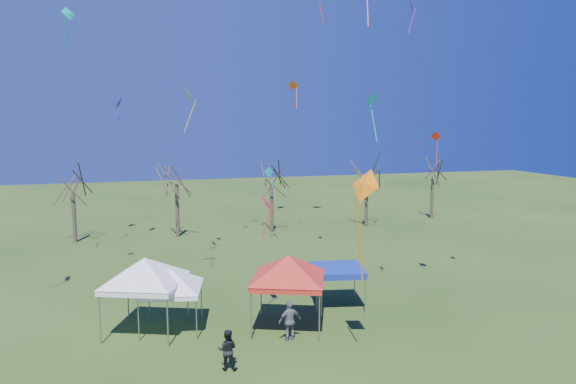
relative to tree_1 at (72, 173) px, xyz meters
name	(u,v)px	position (x,y,z in m)	size (l,w,h in m)	color
ground	(272,352)	(10.77, -24.65, -5.79)	(140.00, 140.00, 0.00)	#254215
tree_1	(72,173)	(0.00, 0.00, 0.00)	(3.42, 3.42, 7.54)	#3D2D21
tree_2	(176,165)	(8.40, -0.27, 0.50)	(3.71, 3.71, 8.18)	#3D2D21
tree_3	(272,166)	(16.80, -0.60, 0.29)	(3.59, 3.59, 7.91)	#3D2D21
tree_4	(367,164)	(26.12, -0.65, 0.27)	(3.58, 3.58, 7.89)	#3D2D21
tree_5	(433,164)	(34.49, 1.42, -0.06)	(3.39, 3.39, 7.46)	#3D2D21
tent_white_west	(145,263)	(5.57, -20.83, -2.42)	(4.41, 4.41, 4.17)	gray
tent_white_mid	(171,273)	(6.74, -20.88, -2.98)	(3.88, 3.88, 3.49)	gray
tent_red	(288,260)	(12.18, -22.27, -2.42)	(4.41, 4.41, 4.17)	gray
tent_blue	(337,270)	(15.57, -20.02, -3.82)	(3.21, 3.21, 2.15)	gray
person_grey	(290,321)	(11.84, -23.73, -4.85)	(1.10, 0.46, 1.88)	slate
person_dark	(227,350)	(8.66, -25.69, -4.96)	(0.81, 0.63, 1.67)	black
kite_1	(267,203)	(11.47, -20.92, 0.18)	(0.84, 1.10, 2.18)	red
kite_13	(118,104)	(3.98, -2.69, 5.56)	(0.86, 1.21, 2.90)	#6818A8
kite_19	(293,86)	(18.00, -3.37, 7.17)	(0.98, 0.75, 2.36)	#EB530C
kite_12	(435,137)	(30.67, -4.93, 2.86)	(1.04, 0.92, 2.95)	red
kite_5	(364,186)	(13.91, -27.02, 1.66)	(1.22, 1.58, 4.58)	orange
kite_2	(68,13)	(0.86, -3.83, 11.96)	(1.22, 1.13, 2.75)	#0BAA89
kite_22	(269,173)	(15.39, -5.25, 0.10)	(1.01, 0.90, 2.98)	#0CBBBE
kite_25	(412,6)	(18.12, -22.70, 9.56)	(0.58, 0.79, 1.69)	purple
kite_17	(372,100)	(17.25, -20.33, 5.26)	(0.96, 0.80, 2.60)	#0DC7D1
kite_11	(189,95)	(8.76, -10.22, 5.94)	(0.86, 1.45, 3.18)	#C9E017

